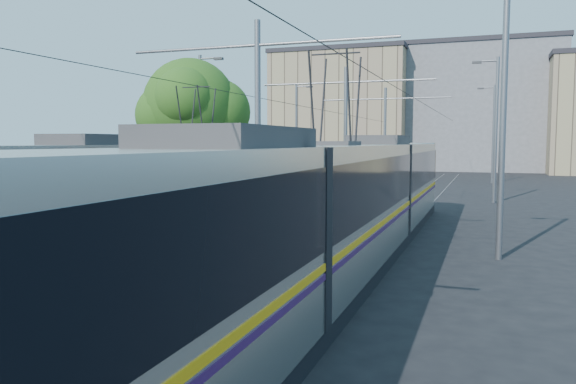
% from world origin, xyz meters
% --- Properties ---
extents(ground, '(160.00, 160.00, 0.00)m').
position_xyz_m(ground, '(0.00, 0.00, 0.00)').
color(ground, black).
rests_on(ground, ground).
extents(platform, '(4.00, 50.00, 0.30)m').
position_xyz_m(platform, '(0.00, 17.00, 0.15)').
color(platform, gray).
rests_on(platform, ground).
extents(tactile_strip_left, '(0.70, 50.00, 0.01)m').
position_xyz_m(tactile_strip_left, '(-1.45, 17.00, 0.30)').
color(tactile_strip_left, gray).
rests_on(tactile_strip_left, platform).
extents(tactile_strip_right, '(0.70, 50.00, 0.01)m').
position_xyz_m(tactile_strip_right, '(1.45, 17.00, 0.30)').
color(tactile_strip_right, gray).
rests_on(tactile_strip_right, platform).
extents(rails, '(8.71, 70.00, 0.03)m').
position_xyz_m(rails, '(0.00, 17.00, 0.02)').
color(rails, gray).
rests_on(rails, ground).
extents(tram_left, '(2.43, 29.99, 5.50)m').
position_xyz_m(tram_left, '(-3.60, 10.46, 1.71)').
color(tram_left, black).
rests_on(tram_left, ground).
extents(tram_right, '(2.43, 29.50, 5.50)m').
position_xyz_m(tram_right, '(3.60, 4.27, 1.86)').
color(tram_right, black).
rests_on(tram_right, ground).
extents(catenary, '(9.20, 70.00, 7.00)m').
position_xyz_m(catenary, '(0.00, 14.15, 4.52)').
color(catenary, slate).
rests_on(catenary, platform).
extents(street_lamps, '(15.18, 38.22, 8.00)m').
position_xyz_m(street_lamps, '(-0.00, 21.00, 4.18)').
color(street_lamps, slate).
rests_on(street_lamps, ground).
extents(shelter, '(0.72, 1.14, 2.50)m').
position_xyz_m(shelter, '(0.61, 16.66, 1.61)').
color(shelter, black).
rests_on(shelter, platform).
extents(tree, '(5.22, 4.83, 7.59)m').
position_xyz_m(tree, '(-6.89, 16.52, 5.13)').
color(tree, '#382314').
rests_on(tree, ground).
extents(building_left, '(16.32, 12.24, 14.45)m').
position_xyz_m(building_left, '(-10.00, 60.00, 7.23)').
color(building_left, gray).
rests_on(building_left, ground).
extents(building_centre, '(18.36, 14.28, 14.99)m').
position_xyz_m(building_centre, '(6.00, 64.00, 7.50)').
color(building_centre, gray).
rests_on(building_centre, ground).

